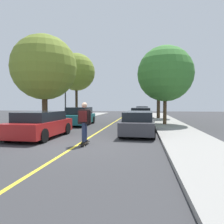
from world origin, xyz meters
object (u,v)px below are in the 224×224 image
object	(u,v)px
parked_car_left_nearest	(41,125)
street_tree_right_nearest	(165,74)
parked_car_right_near	(141,116)
street_tree_left_near	(76,72)
skateboard	(85,143)
streetlamp	(65,88)
parked_car_left_near	(79,116)
street_tree_right_near	(159,73)
skateboarder	(84,120)
street_tree_left_nearest	(44,68)
parked_car_right_farthest	(142,111)
parked_car_right_far	(141,113)
parked_car_right_nearest	(139,123)

from	to	relation	value
parked_car_left_nearest	street_tree_right_nearest	world-z (taller)	street_tree_right_nearest
parked_car_right_near	street_tree_left_near	bearing A→B (deg)	157.48
skateboard	parked_car_right_near	bearing A→B (deg)	77.83
streetlamp	parked_car_left_near	bearing A→B (deg)	-40.21
street_tree_right_near	skateboarder	xyz separation A→B (m)	(-4.07, -15.39, -4.09)
street_tree_right_nearest	street_tree_left_nearest	bearing A→B (deg)	-164.08
parked_car_right_near	parked_car_right_farthest	bearing A→B (deg)	90.00
parked_car_right_far	street_tree_left_near	bearing A→B (deg)	-149.23
street_tree_left_near	street_tree_right_nearest	size ratio (longest dim) A/B	1.14
parked_car_left_nearest	streetlamp	xyz separation A→B (m)	(-1.75, 7.80, 2.46)
parked_car_right_near	streetlamp	xyz separation A→B (m)	(-6.67, -0.72, 2.45)
street_tree_left_nearest	skateboarder	world-z (taller)	street_tree_left_nearest
parked_car_left_near	skateboarder	distance (m)	8.34
street_tree_right_nearest	street_tree_right_near	distance (m)	7.21
parked_car_right_near	parked_car_right_far	size ratio (longest dim) A/B	1.01
parked_car_right_nearest	parked_car_right_farthest	xyz separation A→B (m)	(0.00, 20.14, 0.01)
parked_car_right_far	street_tree_left_nearest	xyz separation A→B (m)	(-6.83, -11.19, 3.70)
skateboarder	parked_car_right_far	bearing A→B (deg)	82.73
parked_car_right_nearest	skateboarder	world-z (taller)	skateboarder
streetlamp	street_tree_left_near	bearing A→B (deg)	92.57
street_tree_left_nearest	street_tree_right_nearest	size ratio (longest dim) A/B	1.07
street_tree_left_near	streetlamp	xyz separation A→B (m)	(0.16, -3.55, -1.96)
street_tree_right_near	streetlamp	world-z (taller)	street_tree_right_near
parked_car_right_farthest	street_tree_right_nearest	xyz separation A→B (m)	(1.91, -15.38, 3.39)
street_tree_right_nearest	streetlamp	xyz separation A→B (m)	(-8.58, 1.08, -0.93)
parked_car_right_farthest	street_tree_left_near	world-z (taller)	street_tree_left_near
street_tree_left_near	street_tree_right_nearest	world-z (taller)	street_tree_left_near
parked_car_left_nearest	street_tree_left_near	size ratio (longest dim) A/B	0.59
street_tree_right_nearest	street_tree_right_near	world-z (taller)	street_tree_right_near
skateboarder	street_tree_left_nearest	bearing A→B (deg)	128.96
street_tree_right_nearest	street_tree_right_near	size ratio (longest dim) A/B	0.86
parked_car_left_nearest	street_tree_left_nearest	distance (m)	5.91
parked_car_right_nearest	parked_car_right_near	size ratio (longest dim) A/B	0.99
street_tree_left_nearest	street_tree_right_near	size ratio (longest dim) A/B	0.92
parked_car_right_nearest	street_tree_right_nearest	xyz separation A→B (m)	(1.91, 4.76, 3.40)
streetlamp	parked_car_right_farthest	bearing A→B (deg)	64.99
parked_car_left_nearest	parked_car_right_nearest	world-z (taller)	parked_car_left_nearest
parked_car_right_far	street_tree_left_nearest	world-z (taller)	street_tree_left_nearest
street_tree_right_nearest	skateboarder	xyz separation A→B (m)	(-4.07, -8.26, -3.00)
parked_car_left_nearest	parked_car_left_near	size ratio (longest dim) A/B	0.96
parked_car_right_near	parked_car_left_nearest	bearing A→B (deg)	-120.00
parked_car_right_near	skateboard	bearing A→B (deg)	-102.17
parked_car_right_far	skateboarder	world-z (taller)	skateboarder
parked_car_right_farthest	street_tree_left_nearest	distance (m)	19.48
parked_car_right_far	street_tree_right_nearest	distance (m)	9.54
parked_car_right_nearest	street_tree_left_near	bearing A→B (deg)	126.03
skateboarder	skateboard	bearing A→B (deg)	89.29
parked_car_right_farthest	skateboarder	distance (m)	23.74
parked_car_right_nearest	skateboarder	size ratio (longest dim) A/B	2.73
parked_car_left_nearest	parked_car_right_nearest	bearing A→B (deg)	21.77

